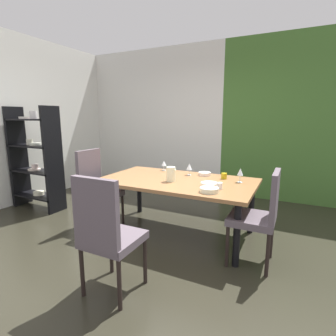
{
  "coord_description": "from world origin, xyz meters",
  "views": [
    {
      "loc": [
        1.53,
        -2.41,
        1.49
      ],
      "look_at": [
        0.09,
        0.5,
        0.85
      ],
      "focal_mm": 28.0,
      "sensor_mm": 36.0,
      "label": 1
    }
  ],
  "objects": [
    {
      "name": "wine_glass_left",
      "position": [
        0.25,
        0.8,
        0.83
      ],
      "size": [
        0.08,
        0.08,
        0.16
      ],
      "color": "silver",
      "rests_on": "dining_table"
    },
    {
      "name": "chair_left_near",
      "position": [
        -0.83,
        0.2,
        0.58
      ],
      "size": [
        0.44,
        0.44,
        1.06
      ],
      "rotation": [
        0.0,
        0.0,
        -1.57
      ],
      "color": "#564B54",
      "rests_on": "ground_plane"
    },
    {
      "name": "pitcher_near_window",
      "position": [
        0.18,
        0.39,
        0.8
      ],
      "size": [
        0.12,
        0.11,
        0.18
      ],
      "color": "#EEF0C6",
      "rests_on": "dining_table"
    },
    {
      "name": "cup_west",
      "position": [
        0.73,
        0.8,
        0.75
      ],
      "size": [
        0.07,
        0.07,
        0.07
      ],
      "primitive_type": "cylinder",
      "color": "#B39714",
      "rests_on": "dining_table"
    },
    {
      "name": "back_panel_interior",
      "position": [
        -1.3,
        2.56,
        1.43
      ],
      "size": [
        3.07,
        0.1,
        2.85
      ],
      "primitive_type": "cube",
      "color": "silver",
      "rests_on": "ground_plane"
    },
    {
      "name": "cup_center",
      "position": [
        0.81,
        0.3,
        0.75
      ],
      "size": [
        0.07,
        0.07,
        0.07
      ],
      "primitive_type": "cylinder",
      "color": "white",
      "rests_on": "dining_table"
    },
    {
      "name": "wine_glass_east",
      "position": [
        0.95,
        0.71,
        0.84
      ],
      "size": [
        0.07,
        0.07,
        0.17
      ],
      "color": "silver",
      "rests_on": "dining_table"
    },
    {
      "name": "chair_right_near",
      "position": [
        1.26,
        0.2,
        0.55
      ],
      "size": [
        0.44,
        0.44,
        0.98
      ],
      "rotation": [
        0.0,
        0.0,
        1.57
      ],
      "color": "#564B54",
      "rests_on": "ground_plane"
    },
    {
      "name": "dining_table",
      "position": [
        0.22,
        0.5,
        0.64
      ],
      "size": [
        1.9,
        1.08,
        0.71
      ],
      "color": "#90623B",
      "rests_on": "ground_plane"
    },
    {
      "name": "ground_plane",
      "position": [
        0.0,
        0.0,
        -0.01
      ],
      "size": [
        5.68,
        5.23,
        0.02
      ],
      "primitive_type": "cube",
      "color": "#29271D"
    },
    {
      "name": "serving_bowl_north",
      "position": [
        0.68,
        0.36,
        0.74
      ],
      "size": [
        0.19,
        0.19,
        0.05
      ],
      "primitive_type": "cylinder",
      "color": "white",
      "rests_on": "dining_table"
    },
    {
      "name": "display_shelf",
      "position": [
        -2.24,
        0.37,
        0.84
      ],
      "size": [
        0.9,
        0.33,
        1.65
      ],
      "color": "black",
      "rests_on": "ground_plane"
    },
    {
      "name": "wine_glass_corner",
      "position": [
        -0.2,
        0.94,
        0.81
      ],
      "size": [
        0.07,
        0.07,
        0.14
      ],
      "color": "silver",
      "rests_on": "dining_table"
    },
    {
      "name": "serving_bowl_rear",
      "position": [
        0.45,
        0.88,
        0.73
      ],
      "size": [
        0.17,
        0.17,
        0.04
      ],
      "primitive_type": "cylinder",
      "color": "silver",
      "rests_on": "dining_table"
    },
    {
      "name": "serving_bowl_right",
      "position": [
        0.74,
        0.14,
        0.74
      ],
      "size": [
        0.2,
        0.2,
        0.05
      ],
      "primitive_type": "cylinder",
      "color": "beige",
      "rests_on": "dining_table"
    },
    {
      "name": "chair_head_near",
      "position": [
        0.2,
        -0.86,
        0.57
      ],
      "size": [
        0.44,
        0.44,
        1.04
      ],
      "color": "#564B54",
      "rests_on": "ground_plane"
    },
    {
      "name": "garden_window_panel",
      "position": [
        1.53,
        2.56,
        1.43
      ],
      "size": [
        2.61,
        0.1,
        2.85
      ],
      "primitive_type": "cube",
      "color": "#3F672B",
      "rests_on": "ground_plane"
    }
  ]
}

